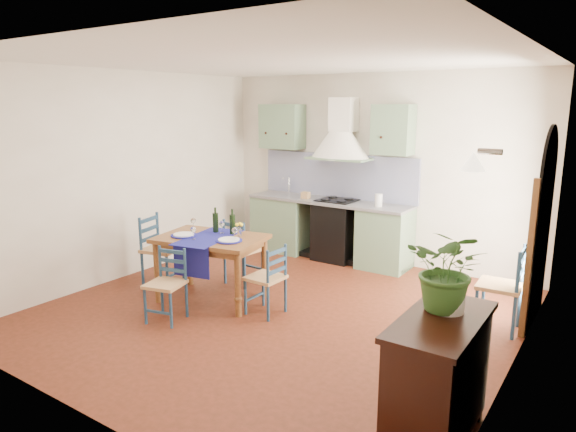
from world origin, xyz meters
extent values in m
plane|color=#401C0D|center=(0.00, 0.00, 0.00)|extent=(5.00, 5.00, 0.00)
cube|color=silver|center=(0.00, 2.50, 1.40)|extent=(5.00, 0.04, 2.80)
cube|color=slate|center=(-1.45, 2.19, 0.44)|extent=(0.90, 0.60, 0.88)
cube|color=slate|center=(0.35, 2.19, 0.44)|extent=(0.70, 0.60, 0.88)
cube|color=black|center=(-0.45, 2.19, 0.44)|extent=(0.60, 0.58, 0.88)
cube|color=gray|center=(-0.60, 2.19, 0.90)|extent=(2.60, 0.64, 0.04)
cube|color=silver|center=(-1.45, 2.19, 0.90)|extent=(0.45, 0.40, 0.03)
cylinder|color=silver|center=(-1.45, 2.37, 1.05)|extent=(0.02, 0.02, 0.26)
cube|color=black|center=(-0.45, 2.19, 0.93)|extent=(0.55, 0.48, 0.02)
cube|color=black|center=(-0.60, 2.24, 0.04)|extent=(2.60, 0.50, 0.08)
cube|color=#0A135A|center=(-0.60, 2.46, 1.26)|extent=(2.65, 0.05, 0.68)
cube|color=slate|center=(-1.55, 2.32, 2.00)|extent=(0.70, 0.34, 0.70)
cube|color=slate|center=(0.35, 2.32, 2.00)|extent=(0.55, 0.34, 0.70)
cone|color=white|center=(-0.45, 2.25, 1.75)|extent=(0.96, 0.96, 0.40)
cube|color=white|center=(-0.45, 2.34, 2.20)|extent=(0.36, 0.30, 0.50)
cube|color=silver|center=(2.50, 0.00, 1.40)|extent=(0.04, 5.00, 2.80)
cube|color=black|center=(2.48, 1.40, 0.82)|extent=(0.03, 1.00, 1.65)
cylinder|color=black|center=(2.48, 1.40, 1.65)|extent=(0.03, 1.00, 1.00)
cube|color=brown|center=(2.46, 0.86, 0.82)|extent=(0.06, 0.06, 1.65)
cube|color=brown|center=(2.46, 1.94, 0.82)|extent=(0.06, 0.06, 1.65)
cube|color=brown|center=(2.47, 1.62, 0.98)|extent=(0.04, 0.55, 1.96)
cylinder|color=silver|center=(2.44, -1.10, 2.05)|extent=(0.15, 0.04, 0.04)
cone|color=#FFEDC6|center=(2.34, -1.10, 1.98)|extent=(0.16, 0.16, 0.12)
cube|color=silver|center=(-2.50, 0.00, 1.40)|extent=(0.04, 5.00, 2.80)
cube|color=silver|center=(0.00, 0.00, 2.80)|extent=(5.00, 5.00, 0.01)
cube|color=brown|center=(-0.90, -0.14, 0.76)|extent=(1.38, 1.05, 0.05)
cube|color=brown|center=(-0.90, -0.14, 0.70)|extent=(1.23, 0.90, 0.08)
cylinder|color=brown|center=(-1.37, -0.58, 0.37)|extent=(0.07, 0.07, 0.74)
cylinder|color=brown|center=(-1.50, 0.09, 0.37)|extent=(0.07, 0.07, 0.74)
cylinder|color=brown|center=(-0.29, -0.38, 0.37)|extent=(0.07, 0.07, 0.74)
cylinder|color=brown|center=(-0.42, 0.30, 0.37)|extent=(0.07, 0.07, 0.74)
cube|color=navy|center=(-0.89, -0.19, 0.79)|extent=(0.63, 1.01, 0.01)
cube|color=navy|center=(-0.82, -0.56, 0.61)|extent=(0.46, 0.10, 0.38)
cylinder|color=navy|center=(-1.18, -0.30, 0.80)|extent=(0.31, 0.31, 0.01)
cylinder|color=white|center=(-1.18, -0.30, 0.81)|extent=(0.25, 0.25, 0.01)
cylinder|color=navy|center=(-0.57, -0.19, 0.80)|extent=(0.31, 0.31, 0.01)
cylinder|color=white|center=(-0.57, -0.19, 0.81)|extent=(0.25, 0.25, 0.01)
cylinder|color=black|center=(-0.99, 0.05, 0.95)|extent=(0.07, 0.07, 0.32)
cylinder|color=black|center=(-0.75, 0.10, 0.95)|extent=(0.07, 0.07, 0.32)
cylinder|color=white|center=(-0.62, 0.07, 0.85)|extent=(0.05, 0.05, 0.10)
sphere|color=yellow|center=(-0.62, 0.07, 0.94)|extent=(0.10, 0.10, 0.10)
cylinder|color=navy|center=(-1.00, -1.10, 0.21)|extent=(0.03, 0.03, 0.41)
cylinder|color=navy|center=(-1.08, -0.79, 0.40)|extent=(0.03, 0.03, 0.80)
cylinder|color=navy|center=(-0.69, -1.02, 0.21)|extent=(0.03, 0.03, 0.41)
cylinder|color=navy|center=(-0.76, -0.71, 0.40)|extent=(0.03, 0.03, 0.80)
cube|color=tan|center=(-0.88, -0.90, 0.42)|extent=(0.45, 0.45, 0.04)
cube|color=navy|center=(-0.92, -0.75, 0.54)|extent=(0.33, 0.10, 0.04)
cube|color=navy|center=(-0.92, -0.75, 0.64)|extent=(0.33, 0.10, 0.04)
cube|color=navy|center=(-0.92, -0.75, 0.75)|extent=(0.33, 0.10, 0.04)
cube|color=navy|center=(-0.84, -1.06, 0.16)|extent=(0.32, 0.10, 0.02)
cylinder|color=navy|center=(-0.76, 0.71, 0.23)|extent=(0.04, 0.04, 0.45)
cylinder|color=navy|center=(-0.79, 0.36, 0.44)|extent=(0.04, 0.04, 0.88)
cylinder|color=navy|center=(-1.12, 0.73, 0.23)|extent=(0.04, 0.04, 0.45)
cylinder|color=navy|center=(-1.14, 0.38, 0.44)|extent=(0.04, 0.04, 0.88)
cube|color=tan|center=(-0.95, 0.55, 0.47)|extent=(0.44, 0.44, 0.04)
cube|color=navy|center=(-0.96, 0.37, 0.59)|extent=(0.37, 0.05, 0.04)
cube|color=navy|center=(-0.96, 0.37, 0.71)|extent=(0.37, 0.05, 0.04)
cube|color=navy|center=(-0.96, 0.37, 0.82)|extent=(0.37, 0.05, 0.04)
cube|color=navy|center=(-0.94, 0.72, 0.18)|extent=(0.35, 0.05, 0.02)
cylinder|color=navy|center=(-1.55, -0.27, 0.24)|extent=(0.04, 0.04, 0.48)
cylinder|color=navy|center=(-1.91, -0.35, 0.47)|extent=(0.04, 0.04, 0.94)
cylinder|color=navy|center=(-1.63, 0.10, 0.24)|extent=(0.04, 0.04, 0.48)
cylinder|color=navy|center=(-2.00, 0.01, 0.47)|extent=(0.04, 0.04, 0.94)
cube|color=tan|center=(-1.77, -0.13, 0.50)|extent=(0.53, 0.53, 0.04)
cube|color=navy|center=(-1.95, -0.17, 0.63)|extent=(0.12, 0.39, 0.05)
cube|color=navy|center=(-1.95, -0.17, 0.75)|extent=(0.12, 0.39, 0.05)
cube|color=navy|center=(-1.95, -0.17, 0.88)|extent=(0.12, 0.39, 0.05)
cube|color=navy|center=(-1.59, -0.08, 0.19)|extent=(0.12, 0.37, 0.03)
cylinder|color=navy|center=(-0.25, 0.04, 0.21)|extent=(0.03, 0.03, 0.42)
cylinder|color=navy|center=(0.07, 0.03, 0.41)|extent=(0.03, 0.03, 0.81)
cylinder|color=navy|center=(-0.26, -0.28, 0.21)|extent=(0.03, 0.03, 0.42)
cylinder|color=navy|center=(0.06, -0.29, 0.41)|extent=(0.03, 0.03, 0.81)
cube|color=tan|center=(-0.09, -0.13, 0.43)|extent=(0.39, 0.39, 0.04)
cube|color=navy|center=(0.07, -0.13, 0.54)|extent=(0.03, 0.34, 0.04)
cube|color=navy|center=(0.07, -0.13, 0.65)|extent=(0.03, 0.34, 0.04)
cube|color=navy|center=(0.07, -0.13, 0.76)|extent=(0.03, 0.34, 0.04)
cube|color=navy|center=(-0.26, -0.12, 0.16)|extent=(0.04, 0.33, 0.02)
cylinder|color=navy|center=(2.01, 1.08, 0.24)|extent=(0.04, 0.04, 0.47)
cylinder|color=navy|center=(2.38, 1.10, 0.46)|extent=(0.04, 0.04, 0.93)
cylinder|color=navy|center=(2.02, 0.71, 0.24)|extent=(0.04, 0.04, 0.47)
cylinder|color=navy|center=(2.39, 0.73, 0.46)|extent=(0.04, 0.04, 0.93)
cube|color=tan|center=(2.20, 0.91, 0.49)|extent=(0.45, 0.45, 0.04)
cube|color=navy|center=(2.38, 0.91, 0.62)|extent=(0.04, 0.39, 0.05)
cube|color=navy|center=(2.38, 0.91, 0.74)|extent=(0.04, 0.39, 0.05)
cube|color=navy|center=(2.38, 0.91, 0.86)|extent=(0.04, 0.39, 0.05)
cube|color=navy|center=(2.02, 0.90, 0.19)|extent=(0.05, 0.37, 0.03)
cube|color=black|center=(2.27, -1.30, 0.49)|extent=(0.45, 1.00, 0.82)
cube|color=black|center=(2.27, -1.30, 0.92)|extent=(0.50, 1.05, 0.04)
cube|color=brown|center=(2.04, -1.53, 0.45)|extent=(0.02, 0.38, 0.63)
cube|color=brown|center=(2.04, -1.07, 0.45)|extent=(0.02, 0.38, 0.63)
cube|color=black|center=(2.09, -0.86, 0.04)|extent=(0.08, 0.08, 0.08)
cube|color=black|center=(2.44, -0.86, 0.04)|extent=(0.08, 0.08, 0.08)
imported|color=#315E24|center=(2.25, -1.15, 1.23)|extent=(0.55, 0.48, 0.60)
camera|label=1|loc=(3.21, -4.56, 2.34)|focal=32.00mm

